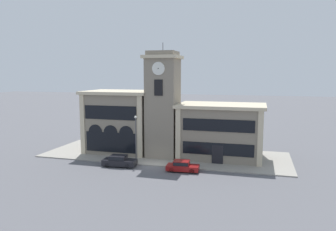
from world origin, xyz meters
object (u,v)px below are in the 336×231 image
object	(u,v)px
street_lamp	(136,133)
bollard	(118,158)
parked_car_mid	(182,166)
parked_car_near	(119,161)

from	to	relation	value
street_lamp	bollard	xyz separation A→B (m)	(-2.54, -0.20, -3.61)
bollard	parked_car_mid	bearing A→B (deg)	-9.45
parked_car_near	bollard	size ratio (longest dim) A/B	4.21
parked_car_near	bollard	world-z (taller)	parked_car_near
parked_car_mid	street_lamp	size ratio (longest dim) A/B	0.65
parked_car_mid	bollard	xyz separation A→B (m)	(-9.36, 1.56, -0.04)
parked_car_near	street_lamp	distance (m)	4.28
bollard	street_lamp	bearing A→B (deg)	4.42
parked_car_near	street_lamp	bearing A→B (deg)	42.40
parked_car_near	bollard	xyz separation A→B (m)	(-0.86, 1.56, -0.08)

